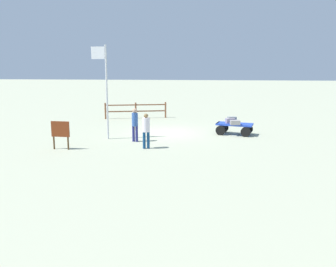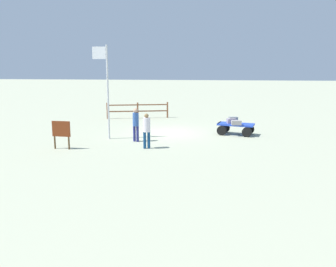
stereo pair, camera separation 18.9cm
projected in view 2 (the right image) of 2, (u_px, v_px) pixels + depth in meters
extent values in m
plane|color=#ACB092|center=(168.00, 133.00, 22.19)|extent=(120.00, 120.00, 0.00)
cube|color=blue|center=(236.00, 124.00, 21.54)|extent=(2.21, 1.42, 0.10)
cube|color=blue|center=(219.00, 123.00, 21.87)|extent=(0.30, 0.86, 0.10)
cylinder|color=black|center=(222.00, 131.00, 21.41)|extent=(0.57, 0.26, 0.55)
cylinder|color=black|center=(225.00, 128.00, 22.28)|extent=(0.57, 0.26, 0.55)
cylinder|color=black|center=(247.00, 132.00, 20.91)|extent=(0.57, 0.26, 0.55)
cylinder|color=black|center=(249.00, 129.00, 21.79)|extent=(0.57, 0.26, 0.55)
cube|color=gray|center=(236.00, 123.00, 21.06)|extent=(0.57, 0.41, 0.25)
cube|color=gray|center=(231.00, 121.00, 21.56)|extent=(0.55, 0.45, 0.28)
cube|color=gray|center=(233.00, 120.00, 21.73)|extent=(0.54, 0.41, 0.35)
cylinder|color=navy|center=(149.00, 140.00, 18.20)|extent=(0.14, 0.14, 0.83)
cylinder|color=navy|center=(145.00, 140.00, 18.18)|extent=(0.14, 0.14, 0.83)
cylinder|color=silver|center=(147.00, 125.00, 18.04)|extent=(0.42, 0.42, 0.68)
sphere|color=olive|center=(146.00, 116.00, 17.96)|extent=(0.21, 0.21, 0.21)
cylinder|color=navy|center=(138.00, 134.00, 19.70)|extent=(0.14, 0.14, 0.84)
cylinder|color=navy|center=(134.00, 134.00, 19.79)|extent=(0.14, 0.14, 0.84)
cylinder|color=#30559F|center=(136.00, 119.00, 19.60)|extent=(0.42, 0.42, 0.69)
sphere|color=tan|center=(136.00, 111.00, 19.50)|extent=(0.25, 0.25, 0.25)
cylinder|color=silver|center=(108.00, 93.00, 20.03)|extent=(0.10, 0.10, 5.04)
cube|color=white|center=(99.00, 53.00, 19.66)|extent=(0.73, 0.07, 0.64)
cylinder|color=#4C3319|center=(69.00, 143.00, 18.02)|extent=(0.08, 0.08, 0.62)
cylinder|color=#4C3319|center=(55.00, 142.00, 18.15)|extent=(0.08, 0.08, 0.62)
cube|color=maroon|center=(61.00, 129.00, 17.95)|extent=(0.91, 0.14, 0.75)
cylinder|color=brown|center=(167.00, 110.00, 27.90)|extent=(0.12, 0.12, 1.17)
cylinder|color=brown|center=(138.00, 110.00, 27.65)|extent=(0.12, 0.12, 1.17)
cylinder|color=brown|center=(107.00, 111.00, 27.40)|extent=(0.12, 0.12, 1.17)
cube|color=brown|center=(138.00, 105.00, 27.57)|extent=(4.35, 1.00, 0.08)
cube|color=brown|center=(138.00, 111.00, 27.66)|extent=(4.35, 1.00, 0.08)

